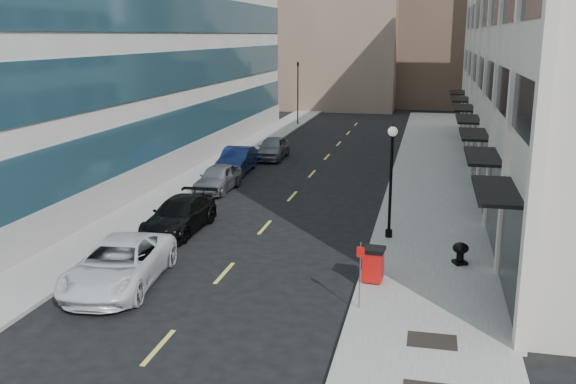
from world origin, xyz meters
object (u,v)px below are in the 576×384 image
at_px(car_white_van, 119,264).
at_px(car_silver_sedan, 218,178).
at_px(traffic_signal, 298,66).
at_px(car_blue_sedan, 237,160).
at_px(trash_bin, 373,263).
at_px(sign_post, 360,265).
at_px(car_black_pickup, 180,215).
at_px(lamppost, 391,172).
at_px(urn_planter, 460,251).
at_px(car_grey_sedan, 272,148).

distance_m(car_white_van, car_silver_sedan, 14.40).
bearing_deg(traffic_signal, car_blue_sedan, -88.23).
height_order(trash_bin, sign_post, sign_post).
height_order(car_black_pickup, sign_post, sign_post).
height_order(car_white_van, car_blue_sedan, car_white_van).
distance_m(traffic_signal, car_white_van, 42.35).
distance_m(lamppost, sign_post, 7.82).
height_order(car_black_pickup, trash_bin, car_black_pickup).
relative_size(car_white_van, urn_planter, 6.93).
bearing_deg(car_black_pickup, car_white_van, -84.74).
xyz_separation_m(car_blue_sedan, urn_planter, (13.40, -14.83, -0.14)).
bearing_deg(car_blue_sedan, car_white_van, -87.43).
distance_m(traffic_signal, lamppost, 36.55).
bearing_deg(sign_post, car_black_pickup, 161.66).
xyz_separation_m(traffic_signal, sign_post, (10.80, -42.36, -4.13)).
relative_size(traffic_signal, car_black_pickup, 1.35).
height_order(car_white_van, urn_planter, car_white_van).
height_order(traffic_signal, lamppost, traffic_signal).
height_order(traffic_signal, car_silver_sedan, traffic_signal).
bearing_deg(car_black_pickup, sign_post, -36.20).
bearing_deg(car_white_van, car_blue_sedan, 88.82).
relative_size(car_blue_sedan, trash_bin, 3.88).
height_order(car_grey_sedan, urn_planter, car_grey_sedan).
distance_m(traffic_signal, trash_bin, 41.79).
height_order(car_black_pickup, lamppost, lamppost).
relative_size(trash_bin, lamppost, 0.26).
height_order(car_black_pickup, urn_planter, car_black_pickup).
bearing_deg(car_white_van, car_black_pickup, 87.47).
distance_m(car_blue_sedan, sign_post, 22.17).
xyz_separation_m(car_silver_sedan, trash_bin, (9.90, -12.36, 0.07)).
relative_size(car_white_van, trash_bin, 4.68).
height_order(traffic_signal, sign_post, traffic_signal).
bearing_deg(car_blue_sedan, urn_planter, -50.07).
height_order(traffic_signal, car_black_pickup, traffic_signal).
xyz_separation_m(car_grey_sedan, urn_planter, (12.31, -19.93, -0.12)).
distance_m(car_black_pickup, car_silver_sedan, 7.78).
distance_m(car_black_pickup, trash_bin, 10.21).
distance_m(car_black_pickup, lamppost, 9.61).
xyz_separation_m(car_white_van, sign_post, (8.50, -0.36, 0.77)).
relative_size(car_white_van, car_blue_sedan, 1.20).
height_order(car_silver_sedan, sign_post, sign_post).
xyz_separation_m(car_blue_sedan, sign_post, (10.10, -19.71, 0.78)).
distance_m(trash_bin, urn_planter, 3.99).
xyz_separation_m(car_black_pickup, trash_bin, (9.10, -4.62, 0.07)).
bearing_deg(car_silver_sedan, car_black_pickup, -82.33).
distance_m(car_silver_sedan, car_blue_sedan, 5.02).
relative_size(car_blue_sedan, urn_planter, 5.75).
bearing_deg(car_grey_sedan, car_blue_sedan, -102.59).
bearing_deg(lamppost, sign_post, -93.12).
bearing_deg(car_white_van, car_silver_sedan, 88.82).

